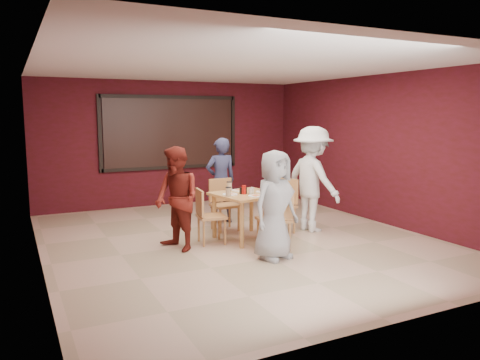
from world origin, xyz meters
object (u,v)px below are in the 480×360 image
dining_table (247,199)px  diner_back (221,181)px  chair_back (223,201)px  chair_left (207,213)px  chair_right (282,203)px  diner_front (275,205)px  diner_right (313,179)px  chair_front (276,216)px  diner_left (177,199)px

dining_table → diner_back: bearing=85.3°
chair_back → chair_left: chair_back is taller
chair_right → diner_front: bearing=-125.7°
chair_back → diner_back: bearing=70.3°
diner_right → diner_front: bearing=119.8°
chair_left → diner_right: size_ratio=0.48×
chair_right → chair_back: bearing=139.5°
dining_table → chair_back: size_ratio=1.23×
chair_front → chair_back: 1.60m
chair_left → chair_right: bearing=2.4°
dining_table → diner_left: size_ratio=0.71×
dining_table → chair_left: 0.72m
diner_front → diner_right: size_ratio=0.84×
dining_table → chair_back: dining_table is taller
chair_left → diner_front: diner_front is taller
chair_left → diner_right: 2.04m
chair_front → chair_back: (-0.15, 1.59, -0.02)m
diner_right → diner_left: bearing=83.7°
diner_left → diner_right: diner_right is taller
chair_back → chair_left: size_ratio=1.03×
chair_front → diner_left: size_ratio=0.60×
chair_back → chair_right: size_ratio=0.96×
dining_table → diner_back: 1.31m
chair_back → diner_front: 1.93m
dining_table → diner_left: diner_left is taller
diner_back → chair_back: bearing=73.1°
diner_back → diner_left: size_ratio=1.02×
dining_table → diner_right: diner_right is taller
chair_left → diner_right: (2.00, -0.03, 0.43)m
diner_front → diner_left: bearing=120.9°
diner_back → diner_left: (-1.34, -1.39, -0.02)m
chair_right → diner_back: diner_back is taller
chair_right → diner_left: bearing=-174.8°
dining_table → diner_left: 1.25m
chair_back → chair_right: chair_right is taller
chair_back → chair_left: 0.98m
chair_front → chair_back: chair_front is taller
dining_table → chair_back: 0.80m
chair_right → diner_right: size_ratio=0.51×
dining_table → diner_back: (0.11, 1.30, 0.14)m
diner_back → chair_right: bearing=120.4°
chair_right → diner_right: diner_right is taller
diner_back → dining_table: bearing=88.1°
chair_left → diner_back: diner_back is taller
diner_back → diner_right: size_ratio=0.88×
chair_front → chair_left: bearing=132.8°
diner_right → chair_right: bearing=72.5°
chair_front → chair_back: bearing=95.4°
dining_table → diner_back: size_ratio=0.69×
diner_back → diner_left: diner_back is taller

